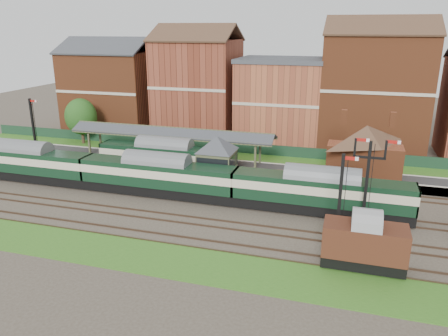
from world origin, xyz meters
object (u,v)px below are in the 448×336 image
(signal_box, at_px, (217,162))
(goods_van_a, at_px, (364,243))
(dmu_train, at_px, (158,175))
(semaphore_bracket, at_px, (367,180))
(platform_railcar, at_px, (165,157))

(signal_box, distance_m, goods_van_a, 19.40)
(dmu_train, height_order, goods_van_a, dmu_train)
(signal_box, bearing_deg, semaphore_bracket, -20.92)
(goods_van_a, bearing_deg, dmu_train, 156.24)
(dmu_train, bearing_deg, signal_box, 30.85)
(dmu_train, bearing_deg, platform_railcar, 107.59)
(signal_box, relative_size, semaphore_bracket, 0.73)
(platform_railcar, bearing_deg, dmu_train, -72.41)
(signal_box, xyz_separation_m, dmu_train, (-5.44, -3.25, -0.94))
(semaphore_bracket, height_order, platform_railcar, semaphore_bracket)
(semaphore_bracket, height_order, goods_van_a, semaphore_bracket)
(semaphore_bracket, distance_m, goods_van_a, 7.00)
(dmu_train, relative_size, platform_railcar, 3.10)
(semaphore_bracket, height_order, dmu_train, semaphore_bracket)
(semaphore_bracket, bearing_deg, platform_railcar, 158.23)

